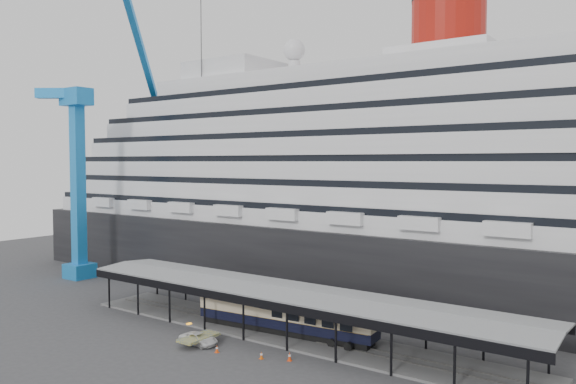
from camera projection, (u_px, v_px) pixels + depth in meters
name	position (u px, v px, depth m)	size (l,w,h in m)	color
ground	(259.00, 348.00, 58.12)	(200.00, 200.00, 0.00)	#39393C
cruise_ship	(394.00, 168.00, 83.08)	(130.00, 30.00, 43.90)	black
platform_canopy	(287.00, 314.00, 62.05)	(56.00, 9.18, 5.30)	slate
crane_blue	(84.00, 157.00, 91.92)	(22.63, 19.19, 47.60)	#1C81D6
port_truck	(199.00, 339.00, 59.06)	(2.02, 4.38, 1.22)	silver
pullman_carriage	(284.00, 312.00, 62.27)	(21.78, 4.73, 21.22)	black
traffic_cone_left	(217.00, 349.00, 56.59)	(0.48, 0.48, 0.77)	#E4450C
traffic_cone_mid	(261.00, 355.00, 54.76)	(0.45, 0.45, 0.74)	#E45A0C
traffic_cone_right	(290.00, 357.00, 54.24)	(0.55, 0.55, 0.84)	red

